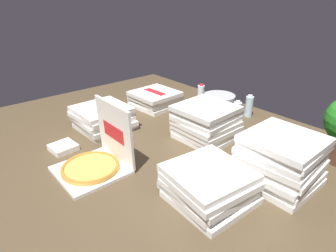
{
  "coord_description": "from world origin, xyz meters",
  "views": [
    {
      "loc": [
        1.38,
        -1.09,
        1.01
      ],
      "look_at": [
        -0.01,
        0.1,
        0.14
      ],
      "focal_mm": 30.52,
      "sensor_mm": 36.0,
      "label": 1
    }
  ],
  "objects_px": {
    "pizza_stack_right_near": "(103,118)",
    "napkin_pile": "(63,147)",
    "pizza_stack_right_far": "(281,160)",
    "water_bottle_0": "(249,106)",
    "water_bottle_1": "(201,94)",
    "ice_bucket": "(219,103)",
    "water_bottle_3": "(237,112)",
    "pizza_stack_left_mid": "(206,122)",
    "pizza_stack_right_mid": "(209,185)",
    "open_pizza_box": "(97,159)",
    "water_bottle_2": "(216,113)",
    "pizza_stack_center_far": "(155,99)"
  },
  "relations": [
    {
      "from": "pizza_stack_right_far",
      "to": "water_bottle_0",
      "type": "bearing_deg",
      "value": 135.02
    },
    {
      "from": "pizza_stack_left_mid",
      "to": "water_bottle_1",
      "type": "distance_m",
      "value": 0.74
    },
    {
      "from": "pizza_stack_right_near",
      "to": "water_bottle_0",
      "type": "height_order",
      "value": "water_bottle_0"
    },
    {
      "from": "water_bottle_1",
      "to": "water_bottle_2",
      "type": "relative_size",
      "value": 1.0
    },
    {
      "from": "water_bottle_0",
      "to": "water_bottle_1",
      "type": "xyz_separation_m",
      "value": [
        -0.5,
        -0.09,
        0.0
      ]
    },
    {
      "from": "pizza_stack_left_mid",
      "to": "napkin_pile",
      "type": "distance_m",
      "value": 1.04
    },
    {
      "from": "water_bottle_0",
      "to": "water_bottle_3",
      "type": "height_order",
      "value": "same"
    },
    {
      "from": "pizza_stack_right_mid",
      "to": "ice_bucket",
      "type": "bearing_deg",
      "value": 128.0
    },
    {
      "from": "pizza_stack_left_mid",
      "to": "water_bottle_2",
      "type": "xyz_separation_m",
      "value": [
        -0.12,
        0.26,
        -0.04
      ]
    },
    {
      "from": "pizza_stack_right_near",
      "to": "water_bottle_3",
      "type": "distance_m",
      "value": 1.1
    },
    {
      "from": "pizza_stack_center_far",
      "to": "napkin_pile",
      "type": "xyz_separation_m",
      "value": [
        0.25,
        -1.02,
        -0.05
      ]
    },
    {
      "from": "pizza_stack_right_mid",
      "to": "napkin_pile",
      "type": "xyz_separation_m",
      "value": [
        -1.02,
        -0.38,
        -0.07
      ]
    },
    {
      "from": "ice_bucket",
      "to": "napkin_pile",
      "type": "bearing_deg",
      "value": -99.44
    },
    {
      "from": "pizza_stack_center_far",
      "to": "ice_bucket",
      "type": "height_order",
      "value": "ice_bucket"
    },
    {
      "from": "pizza_stack_left_mid",
      "to": "ice_bucket",
      "type": "height_order",
      "value": "pizza_stack_left_mid"
    },
    {
      "from": "pizza_stack_left_mid",
      "to": "water_bottle_0",
      "type": "xyz_separation_m",
      "value": [
        -0.04,
        0.6,
        -0.04
      ]
    },
    {
      "from": "pizza_stack_right_near",
      "to": "napkin_pile",
      "type": "distance_m",
      "value": 0.42
    },
    {
      "from": "ice_bucket",
      "to": "water_bottle_0",
      "type": "distance_m",
      "value": 0.27
    },
    {
      "from": "water_bottle_0",
      "to": "pizza_stack_right_far",
      "type": "bearing_deg",
      "value": -44.98
    },
    {
      "from": "pizza_stack_left_mid",
      "to": "napkin_pile",
      "type": "height_order",
      "value": "pizza_stack_left_mid"
    },
    {
      "from": "ice_bucket",
      "to": "water_bottle_1",
      "type": "distance_m",
      "value": 0.25
    },
    {
      "from": "pizza_stack_right_mid",
      "to": "water_bottle_2",
      "type": "distance_m",
      "value": 0.98
    },
    {
      "from": "pizza_stack_right_mid",
      "to": "ice_bucket",
      "type": "distance_m",
      "value": 1.27
    },
    {
      "from": "pizza_stack_left_mid",
      "to": "napkin_pile",
      "type": "xyz_separation_m",
      "value": [
        -0.52,
        -0.89,
        -0.11
      ]
    },
    {
      "from": "pizza_stack_center_far",
      "to": "water_bottle_0",
      "type": "distance_m",
      "value": 0.87
    },
    {
      "from": "open_pizza_box",
      "to": "pizza_stack_center_far",
      "type": "relative_size",
      "value": 0.96
    },
    {
      "from": "pizza_stack_center_far",
      "to": "napkin_pile",
      "type": "bearing_deg",
      "value": -76.35
    },
    {
      "from": "ice_bucket",
      "to": "water_bottle_2",
      "type": "xyz_separation_m",
      "value": [
        0.17,
        -0.24,
        0.02
      ]
    },
    {
      "from": "open_pizza_box",
      "to": "pizza_stack_right_mid",
      "type": "height_order",
      "value": "open_pizza_box"
    },
    {
      "from": "pizza_stack_center_far",
      "to": "water_bottle_0",
      "type": "height_order",
      "value": "water_bottle_0"
    },
    {
      "from": "water_bottle_0",
      "to": "water_bottle_3",
      "type": "relative_size",
      "value": 1.0
    },
    {
      "from": "open_pizza_box",
      "to": "water_bottle_1",
      "type": "bearing_deg",
      "value": 106.11
    },
    {
      "from": "water_bottle_3",
      "to": "water_bottle_1",
      "type": "bearing_deg",
      "value": 167.94
    },
    {
      "from": "napkin_pile",
      "to": "water_bottle_3",
      "type": "bearing_deg",
      "value": 68.78
    },
    {
      "from": "pizza_stack_right_mid",
      "to": "ice_bucket",
      "type": "xyz_separation_m",
      "value": [
        -0.78,
        1.0,
        -0.01
      ]
    },
    {
      "from": "water_bottle_1",
      "to": "ice_bucket",
      "type": "bearing_deg",
      "value": -4.36
    },
    {
      "from": "pizza_stack_center_far",
      "to": "water_bottle_0",
      "type": "relative_size",
      "value": 2.16
    },
    {
      "from": "ice_bucket",
      "to": "open_pizza_box",
      "type": "bearing_deg",
      "value": -83.9
    },
    {
      "from": "pizza_stack_center_far",
      "to": "pizza_stack_left_mid",
      "type": "bearing_deg",
      "value": -9.03
    },
    {
      "from": "pizza_stack_center_far",
      "to": "water_bottle_0",
      "type": "xyz_separation_m",
      "value": [
        0.73,
        0.47,
        0.02
      ]
    },
    {
      "from": "ice_bucket",
      "to": "water_bottle_2",
      "type": "height_order",
      "value": "water_bottle_2"
    },
    {
      "from": "pizza_stack_center_far",
      "to": "pizza_stack_right_mid",
      "type": "bearing_deg",
      "value": -26.72
    },
    {
      "from": "water_bottle_3",
      "to": "napkin_pile",
      "type": "bearing_deg",
      "value": -111.22
    },
    {
      "from": "pizza_stack_right_mid",
      "to": "water_bottle_0",
      "type": "bearing_deg",
      "value": 115.58
    },
    {
      "from": "ice_bucket",
      "to": "water_bottle_1",
      "type": "relative_size",
      "value": 1.47
    },
    {
      "from": "napkin_pile",
      "to": "pizza_stack_center_far",
      "type": "bearing_deg",
      "value": 103.65
    },
    {
      "from": "pizza_stack_right_far",
      "to": "napkin_pile",
      "type": "relative_size",
      "value": 2.62
    },
    {
      "from": "open_pizza_box",
      "to": "pizza_stack_right_mid",
      "type": "xyz_separation_m",
      "value": [
        0.64,
        0.31,
        0.02
      ]
    },
    {
      "from": "water_bottle_1",
      "to": "water_bottle_2",
      "type": "xyz_separation_m",
      "value": [
        0.41,
        -0.25,
        0.0
      ]
    },
    {
      "from": "water_bottle_0",
      "to": "pizza_stack_right_mid",
      "type": "bearing_deg",
      "value": -64.42
    }
  ]
}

